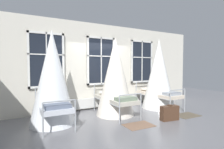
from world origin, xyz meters
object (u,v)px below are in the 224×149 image
Objects in this scene: cot_first at (52,79)px; cot_third at (159,74)px; suitcase_dark at (169,113)px; cot_second at (115,77)px.

cot_first is 3.98m from cot_third.
suitcase_dark is at bearing -112.54° from cot_first.
suitcase_dark is (3.11, -1.39, -1.06)m from cot_first.
cot_third is at bearing 66.88° from suitcase_dark.
cot_third is at bearing -88.78° from cot_first.
cot_first is 4.50× the size of suitcase_dark.
cot_second is 1.97m from cot_third.
cot_first reaches higher than suitcase_dark.
cot_first is 1.02× the size of cot_second.
cot_first is at bearing 90.29° from cot_second.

